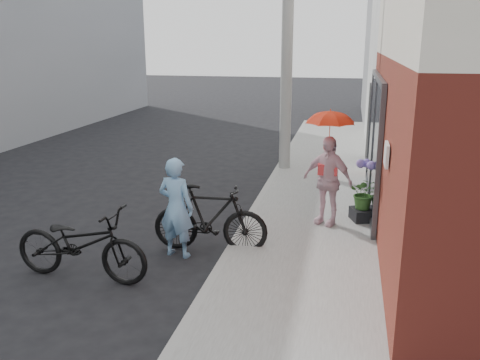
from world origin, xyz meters
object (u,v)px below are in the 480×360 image
(utility_pole, at_px, (288,30))
(officer, at_px, (176,208))
(bike_right, at_px, (210,218))
(kimono_woman, at_px, (327,180))
(bike_left, at_px, (81,244))
(planter, at_px, (363,214))

(utility_pole, xyz_separation_m, officer, (-0.96, -5.54, -2.71))
(bike_right, xyz_separation_m, kimono_woman, (1.74, 1.35, 0.36))
(officer, distance_m, bike_right, 0.59)
(bike_left, distance_m, planter, 4.92)
(bike_right, height_order, kimono_woman, kimono_woman)
(planter, bearing_deg, utility_pole, 117.79)
(officer, distance_m, kimono_woman, 2.74)
(bike_left, relative_size, kimono_woman, 1.28)
(bike_left, height_order, planter, bike_left)
(officer, bearing_deg, utility_pole, -89.18)
(bike_right, bearing_deg, bike_left, 127.66)
(bike_left, distance_m, bike_right, 2.00)
(utility_pole, height_order, officer, utility_pole)
(bike_left, relative_size, planter, 4.91)
(utility_pole, bearing_deg, bike_right, -95.43)
(bike_left, height_order, bike_right, bike_right)
(officer, bearing_deg, kimono_woman, -132.81)
(officer, bearing_deg, planter, -135.29)
(bike_left, distance_m, kimono_woman, 4.22)
(officer, xyz_separation_m, planter, (2.86, 1.93, -0.56))
(bike_left, bearing_deg, kimono_woman, -47.54)
(utility_pole, xyz_separation_m, bike_right, (-0.50, -5.26, -2.95))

